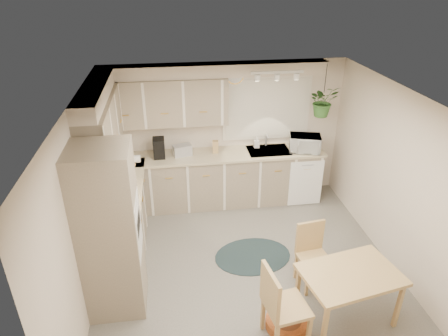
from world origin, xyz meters
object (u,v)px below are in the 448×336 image
(chair_back, at_px, (315,258))
(chair_left, at_px, (287,305))
(microwave, at_px, (305,142))
(pet_bed, at_px, (286,323))
(dining_table, at_px, (347,296))
(braided_rug, at_px, (253,256))

(chair_back, bearing_deg, chair_left, 44.78)
(chair_left, height_order, microwave, microwave)
(chair_left, distance_m, pet_bed, 0.47)
(chair_back, relative_size, microwave, 1.70)
(chair_back, height_order, microwave, microwave)
(chair_back, xyz_separation_m, pet_bed, (-0.53, -0.63, -0.37))
(dining_table, relative_size, pet_bed, 2.22)
(microwave, bearing_deg, dining_table, -82.05)
(dining_table, xyz_separation_m, chair_left, (-0.78, -0.18, 0.16))
(chair_left, height_order, chair_back, chair_left)
(dining_table, height_order, braided_rug, dining_table)
(chair_left, distance_m, braided_rug, 1.51)
(chair_left, relative_size, pet_bed, 2.04)
(chair_back, bearing_deg, pet_bed, 42.36)
(pet_bed, bearing_deg, braided_rug, 95.76)
(dining_table, height_order, chair_left, chair_left)
(braided_rug, bearing_deg, chair_back, -44.77)
(braided_rug, height_order, microwave, microwave)
(dining_table, xyz_separation_m, chair_back, (-0.19, 0.59, 0.09))
(chair_back, height_order, braided_rug, chair_back)
(chair_left, distance_m, chair_back, 0.98)
(microwave, bearing_deg, chair_back, -88.80)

